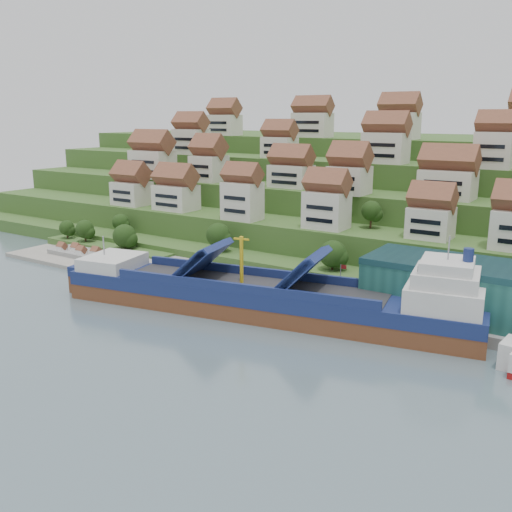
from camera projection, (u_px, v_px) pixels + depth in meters
The scene contains 9 objects.
ground at pixel (236, 311), 114.40m from camera, with size 300.00×300.00×0.00m, color slate.
quay at pixel (359, 304), 115.57m from camera, with size 180.00×14.00×2.20m, color gray.
pebble_beach at pixel (88, 258), 155.07m from camera, with size 45.00×20.00×1.00m, color gray.
hillside at pixel (410, 198), 195.67m from camera, with size 260.00×128.00×31.00m.
hillside_village at pixel (365, 169), 156.16m from camera, with size 154.18×62.17×28.24m.
hillside_trees at pixel (302, 205), 149.48m from camera, with size 141.46×62.85×31.31m.
flagpole at pixel (341, 281), 111.14m from camera, with size 1.28×0.16×8.00m.
beach_huts at pixel (79, 252), 154.75m from camera, with size 14.40×3.70×2.20m.
cargo_ship at pixel (273, 299), 110.98m from camera, with size 84.04×27.95×18.49m.
Camera 1 is at (63.20, -88.14, 38.31)m, focal length 40.00 mm.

